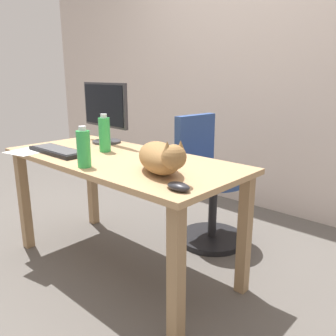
{
  "coord_description": "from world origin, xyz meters",
  "views": [
    {
      "loc": [
        1.55,
        -1.27,
        1.18
      ],
      "look_at": [
        0.53,
        -0.15,
        0.77
      ],
      "focal_mm": 37.2,
      "sensor_mm": 36.0,
      "label": 1
    }
  ],
  "objects_px": {
    "keyboard": "(58,151)",
    "spray_bottle": "(84,148)",
    "office_chair": "(208,189)",
    "monitor": "(105,110)",
    "computer_mouse": "(179,186)",
    "cat": "(161,157)",
    "water_bottle": "(104,134)"
  },
  "relations": [
    {
      "from": "keyboard",
      "to": "spray_bottle",
      "type": "xyz_separation_m",
      "value": [
        0.41,
        -0.08,
        0.09
      ]
    },
    {
      "from": "office_chair",
      "to": "spray_bottle",
      "type": "relative_size",
      "value": 4.21
    },
    {
      "from": "office_chair",
      "to": "keyboard",
      "type": "xyz_separation_m",
      "value": [
        -0.53,
        -0.85,
        0.34
      ]
    },
    {
      "from": "monitor",
      "to": "computer_mouse",
      "type": "distance_m",
      "value": 1.18
    },
    {
      "from": "monitor",
      "to": "office_chair",
      "type": "bearing_deg",
      "value": 37.59
    },
    {
      "from": "monitor",
      "to": "computer_mouse",
      "type": "bearing_deg",
      "value": -23.08
    },
    {
      "from": "office_chair",
      "to": "monitor",
      "type": "bearing_deg",
      "value": -142.41
    },
    {
      "from": "monitor",
      "to": "keyboard",
      "type": "relative_size",
      "value": 1.09
    },
    {
      "from": "office_chair",
      "to": "cat",
      "type": "bearing_deg",
      "value": -71.06
    },
    {
      "from": "water_bottle",
      "to": "monitor",
      "type": "bearing_deg",
      "value": 140.64
    },
    {
      "from": "computer_mouse",
      "to": "spray_bottle",
      "type": "height_order",
      "value": "spray_bottle"
    },
    {
      "from": "monitor",
      "to": "computer_mouse",
      "type": "relative_size",
      "value": 4.37
    },
    {
      "from": "keyboard",
      "to": "cat",
      "type": "distance_m",
      "value": 0.8
    },
    {
      "from": "office_chair",
      "to": "computer_mouse",
      "type": "distance_m",
      "value": 1.08
    },
    {
      "from": "monitor",
      "to": "cat",
      "type": "height_order",
      "value": "monitor"
    },
    {
      "from": "office_chair",
      "to": "water_bottle",
      "type": "distance_m",
      "value": 0.84
    },
    {
      "from": "water_bottle",
      "to": "spray_bottle",
      "type": "bearing_deg",
      "value": -53.62
    },
    {
      "from": "monitor",
      "to": "spray_bottle",
      "type": "relative_size",
      "value": 2.24
    },
    {
      "from": "computer_mouse",
      "to": "water_bottle",
      "type": "xyz_separation_m",
      "value": [
        -0.84,
        0.27,
        0.09
      ]
    },
    {
      "from": "keyboard",
      "to": "computer_mouse",
      "type": "height_order",
      "value": "computer_mouse"
    },
    {
      "from": "monitor",
      "to": "keyboard",
      "type": "bearing_deg",
      "value": -83.36
    },
    {
      "from": "computer_mouse",
      "to": "office_chair",
      "type": "bearing_deg",
      "value": 118.77
    },
    {
      "from": "keyboard",
      "to": "computer_mouse",
      "type": "xyz_separation_m",
      "value": [
        1.02,
        -0.04,
        0.0
      ]
    },
    {
      "from": "computer_mouse",
      "to": "cat",
      "type": "bearing_deg",
      "value": 149.75
    },
    {
      "from": "monitor",
      "to": "water_bottle",
      "type": "height_order",
      "value": "monitor"
    },
    {
      "from": "office_chair",
      "to": "cat",
      "type": "distance_m",
      "value": 0.9
    },
    {
      "from": "monitor",
      "to": "computer_mouse",
      "type": "height_order",
      "value": "monitor"
    },
    {
      "from": "computer_mouse",
      "to": "water_bottle",
      "type": "bearing_deg",
      "value": 162.3
    },
    {
      "from": "keyboard",
      "to": "cat",
      "type": "bearing_deg",
      "value": 6.63
    },
    {
      "from": "water_bottle",
      "to": "spray_bottle",
      "type": "xyz_separation_m",
      "value": [
        0.23,
        -0.31,
        -0.01
      ]
    },
    {
      "from": "water_bottle",
      "to": "spray_bottle",
      "type": "relative_size",
      "value": 1.09
    },
    {
      "from": "cat",
      "to": "water_bottle",
      "type": "bearing_deg",
      "value": 167.65
    }
  ]
}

